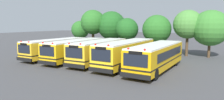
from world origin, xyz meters
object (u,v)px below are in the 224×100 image
at_px(school_bus_1, 77,49).
at_px(tree_4, 156,29).
at_px(school_bus_4, 157,56).
at_px(tree_2, 111,25).
at_px(school_bus_0, 56,48).
at_px(tree_5, 188,23).
at_px(tree_3, 127,29).
at_px(tree_0, 81,30).
at_px(tree_6, 210,27).
at_px(tree_1, 92,22).
at_px(school_bus_3, 127,52).
at_px(school_bus_2, 99,51).

xyz_separation_m(school_bus_1, tree_4, (6.93, 9.39, 2.37)).
relative_size(school_bus_4, tree_2, 1.56).
distance_m(school_bus_0, tree_5, 17.98).
distance_m(school_bus_1, tree_3, 9.23).
bearing_deg(tree_4, tree_0, 175.61).
distance_m(school_bus_1, tree_6, 17.32).
relative_size(school_bus_4, tree_3, 1.92).
distance_m(school_bus_1, tree_1, 10.26).
bearing_deg(tree_2, tree_4, -5.95).
relative_size(tree_3, tree_5, 0.84).
relative_size(tree_1, tree_6, 1.08).
height_order(tree_0, tree_1, tree_1).
height_order(tree_2, tree_6, tree_2).
relative_size(school_bus_3, tree_3, 1.91).
bearing_deg(school_bus_3, school_bus_0, 0.75).
height_order(tree_2, tree_3, tree_2).
relative_size(school_bus_1, tree_6, 1.60).
bearing_deg(tree_1, school_bus_1, -66.34).
distance_m(school_bus_1, school_bus_3, 6.73).
bearing_deg(school_bus_0, tree_6, -149.18).
height_order(tree_2, tree_5, tree_2).
relative_size(school_bus_1, tree_0, 2.01).
bearing_deg(tree_5, tree_3, -170.16).
xyz_separation_m(school_bus_0, school_bus_1, (3.50, -0.04, 0.02)).
xyz_separation_m(school_bus_1, tree_0, (-7.61, 10.50, 1.94)).
height_order(school_bus_4, tree_2, tree_2).
bearing_deg(school_bus_3, tree_5, -112.92).
distance_m(tree_5, tree_6, 2.77).
height_order(school_bus_2, tree_3, tree_3).
bearing_deg(school_bus_3, tree_2, -51.58).
relative_size(school_bus_4, tree_0, 2.05).
xyz_separation_m(school_bus_2, school_bus_3, (3.39, 0.06, 0.04)).
height_order(tree_4, tree_5, tree_5).
bearing_deg(tree_0, tree_6, -1.09).
relative_size(school_bus_0, tree_5, 1.54).
bearing_deg(tree_2, tree_5, -0.98).
height_order(school_bus_0, school_bus_2, school_bus_2).
relative_size(school_bus_1, school_bus_4, 0.98).
bearing_deg(school_bus_4, tree_2, -41.53).
distance_m(school_bus_0, tree_0, 11.41).
xyz_separation_m(tree_3, tree_4, (4.28, 0.84, 0.12)).
distance_m(school_bus_1, tree_5, 15.28).
height_order(school_bus_3, tree_1, tree_1).
xyz_separation_m(tree_2, tree_4, (8.06, -0.84, -0.40)).
bearing_deg(tree_3, school_bus_4, -49.86).
relative_size(school_bus_2, tree_5, 1.49).
distance_m(tree_1, tree_6, 17.79).
xyz_separation_m(school_bus_2, tree_1, (-7.23, 8.90, 3.35)).
bearing_deg(school_bus_0, school_bus_4, 179.40).
xyz_separation_m(school_bus_4, tree_0, (-17.70, 10.78, 1.92)).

